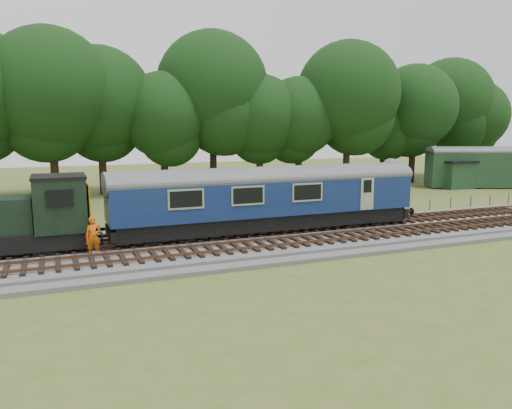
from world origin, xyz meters
name	(u,v)px	position (x,y,z in m)	size (l,w,h in m)	color
ground	(318,239)	(0.00, 0.00, 0.00)	(120.00, 120.00, 0.00)	#475A21
ballast	(318,236)	(0.00, 0.00, 0.17)	(70.00, 7.00, 0.35)	#4C4C4F
track_north	(307,227)	(0.00, 1.40, 0.42)	(67.20, 2.40, 0.21)	black
track_south	(333,237)	(0.00, -1.60, 0.42)	(67.20, 2.40, 0.21)	black
fence	(285,224)	(0.00, 4.50, 0.00)	(64.00, 0.12, 1.00)	#6B6054
tree_line	(208,192)	(0.00, 22.00, 0.00)	(70.00, 8.00, 18.00)	black
dmu_railcar	(268,193)	(-2.56, 1.40, 2.61)	(18.05, 2.86, 3.88)	black
worker	(93,236)	(-12.41, -0.41, 1.29)	(0.69, 0.45, 1.88)	#DA600B
parked_coach	(508,165)	(29.91, 13.44, 2.35)	(16.18, 9.10, 4.19)	#18361E
shed	(454,174)	(24.64, 15.40, 1.46)	(3.70, 3.70, 2.88)	#18361E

